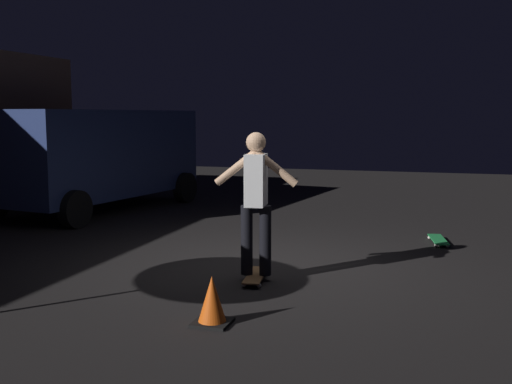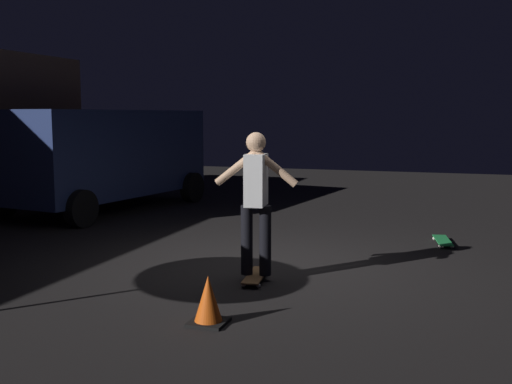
{
  "view_description": "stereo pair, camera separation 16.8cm",
  "coord_description": "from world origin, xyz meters",
  "px_view_note": "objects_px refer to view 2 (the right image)",
  "views": [
    {
      "loc": [
        -7.35,
        -2.2,
        1.94
      ],
      "look_at": [
        -0.66,
        -0.16,
        1.05
      ],
      "focal_mm": 42.82,
      "sensor_mm": 36.0,
      "label": 1
    },
    {
      "loc": [
        -7.3,
        -2.36,
        1.94
      ],
      "look_at": [
        -0.66,
        -0.16,
        1.05
      ],
      "focal_mm": 42.82,
      "sensor_mm": 36.0,
      "label": 2
    }
  ],
  "objects_px": {
    "skateboard_spare": "(443,241)",
    "skater": "(256,193)",
    "traffic_cone": "(208,302)",
    "skateboard_ridden": "(256,276)",
    "parked_van": "(104,153)"
  },
  "relations": [
    {
      "from": "parked_van",
      "to": "traffic_cone",
      "type": "height_order",
      "value": "parked_van"
    },
    {
      "from": "skateboard_ridden",
      "to": "traffic_cone",
      "type": "relative_size",
      "value": 1.74
    },
    {
      "from": "skateboard_spare",
      "to": "traffic_cone",
      "type": "distance_m",
      "value": 4.8
    },
    {
      "from": "skateboard_spare",
      "to": "skater",
      "type": "xyz_separation_m",
      "value": [
        -2.8,
        2.04,
        0.98
      ]
    },
    {
      "from": "skateboard_spare",
      "to": "skater",
      "type": "distance_m",
      "value": 3.6
    },
    {
      "from": "parked_van",
      "to": "traffic_cone",
      "type": "xyz_separation_m",
      "value": [
        -5.74,
        -4.7,
        -0.95
      ]
    },
    {
      "from": "skateboard_spare",
      "to": "traffic_cone",
      "type": "xyz_separation_m",
      "value": [
        -4.37,
        1.99,
        0.16
      ]
    },
    {
      "from": "skateboard_spare",
      "to": "traffic_cone",
      "type": "relative_size",
      "value": 1.75
    },
    {
      "from": "skater",
      "to": "traffic_cone",
      "type": "relative_size",
      "value": 3.63
    },
    {
      "from": "parked_van",
      "to": "skateboard_ridden",
      "type": "relative_size",
      "value": 6.05
    },
    {
      "from": "parked_van",
      "to": "skater",
      "type": "height_order",
      "value": "parked_van"
    },
    {
      "from": "parked_van",
      "to": "skater",
      "type": "xyz_separation_m",
      "value": [
        -4.17,
        -4.65,
        -0.12
      ]
    },
    {
      "from": "skateboard_ridden",
      "to": "skater",
      "type": "xyz_separation_m",
      "value": [
        0.0,
        0.0,
        0.98
      ]
    },
    {
      "from": "skateboard_spare",
      "to": "skater",
      "type": "height_order",
      "value": "skater"
    },
    {
      "from": "parked_van",
      "to": "skateboard_spare",
      "type": "bearing_deg",
      "value": -101.54
    }
  ]
}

